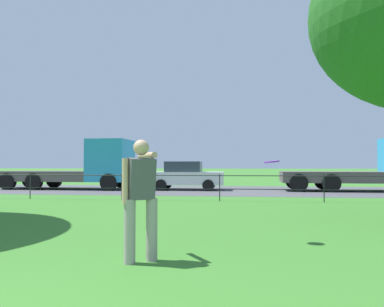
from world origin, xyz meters
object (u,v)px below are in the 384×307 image
object	(u,v)px
person_thrower	(141,195)
frisbee	(272,162)
car_white_far_right	(186,176)
flatbed_truck_center	(376,168)
flatbed_truck_left	(85,167)

from	to	relation	value
person_thrower	frisbee	xyz separation A→B (m)	(1.94, 1.55, 0.48)
car_white_far_right	flatbed_truck_center	bearing A→B (deg)	0.57
frisbee	car_white_far_right	distance (m)	13.66
flatbed_truck_center	person_thrower	bearing A→B (deg)	-119.60
flatbed_truck_left	flatbed_truck_center	xyz separation A→B (m)	(15.52, 0.17, 0.00)
frisbee	flatbed_truck_center	xyz separation A→B (m)	(6.51, 13.33, -0.18)
frisbee	flatbed_truck_left	size ratio (longest dim) A/B	0.04
flatbed_truck_left	flatbed_truck_center	bearing A→B (deg)	0.63
frisbee	flatbed_truck_left	bearing A→B (deg)	124.41
frisbee	car_white_far_right	size ratio (longest dim) A/B	0.08
frisbee	flatbed_truck_center	size ratio (longest dim) A/B	0.04
frisbee	car_white_far_right	xyz separation A→B (m)	(-3.35, 13.23, -0.62)
flatbed_truck_center	flatbed_truck_left	bearing A→B (deg)	-179.37
person_thrower	car_white_far_right	size ratio (longest dim) A/B	0.42
flatbed_truck_left	flatbed_truck_center	world-z (taller)	same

